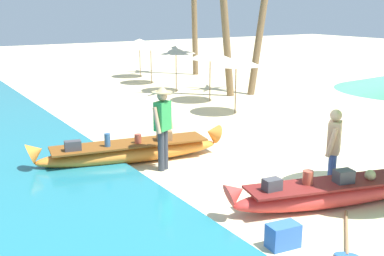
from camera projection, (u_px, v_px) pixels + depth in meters
ground_plane at (328, 193)px, 9.13m from camera, size 80.00×80.00×0.00m
boat_red_foreground at (330, 192)px, 8.50m from camera, size 3.99×1.57×0.71m
boat_orange_midground at (130, 151)px, 10.93m from camera, size 4.53×1.44×0.75m
person_vendor_hatted at (163, 122)px, 10.20m from camera, size 0.58×0.45×1.84m
person_tourist_customer at (334, 147)px, 8.95m from camera, size 0.56×0.49×1.62m
parasol_row_0 at (236, 61)px, 15.55m from camera, size 1.60×1.60×1.91m
parasol_row_1 at (210, 55)px, 17.60m from camera, size 1.60×1.60×1.91m
parasol_row_2 at (176, 49)px, 19.68m from camera, size 1.60×1.60×1.91m
parasol_row_3 at (151, 45)px, 21.80m from camera, size 1.60×1.60×1.91m
parasol_row_4 at (139, 42)px, 23.81m from camera, size 1.60×1.60×1.91m
cooler_box at (283, 236)px, 7.06m from camera, size 0.50×0.34×0.36m
paddle at (347, 239)px, 7.27m from camera, size 1.39×1.26×0.05m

